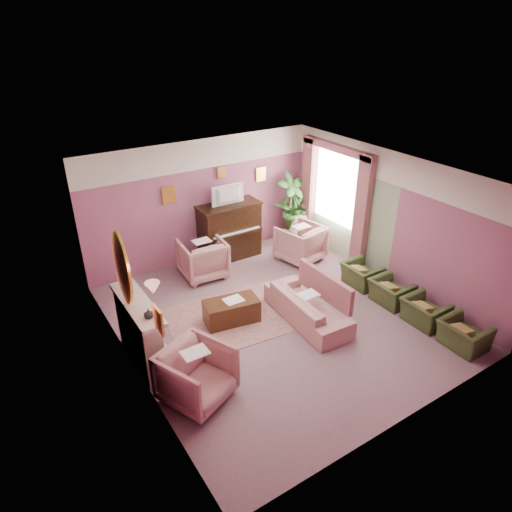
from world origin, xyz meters
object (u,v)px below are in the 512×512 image
television (229,194)px  olive_chair_a (465,331)px  floral_armchair_right (301,241)px  piano (230,232)px  floral_armchair_front (197,373)px  olive_chair_d (362,271)px  side_table (296,227)px  coffee_table (231,311)px  floral_armchair_left (203,256)px  olive_chair_b (425,308)px  olive_chair_c (391,289)px  sofa (308,302)px

television → olive_chair_a: television is taller
floral_armchair_right → piano: bearing=142.1°
piano → television: television is taller
television → floral_armchair_front: bearing=-126.2°
piano → floral_armchair_right: piano is taller
floral_armchair_front → olive_chair_d: size_ratio=1.26×
side_table → piano: bearing=176.8°
floral_armchair_right → side_table: (0.58, 0.91, -0.13)m
olive_chair_a → floral_armchair_front: bearing=162.3°
coffee_table → floral_armchair_left: bearing=79.6°
olive_chair_b → side_table: 4.18m
olive_chair_d → coffee_table: bearing=173.3°
piano → olive_chair_d: 3.16m
side_table → television: bearing=178.3°
olive_chair_a → television: bearing=108.5°
floral_armchair_left → olive_chair_b: size_ratio=1.26×
piano → side_table: 1.92m
floral_armchair_front → olive_chair_c: size_ratio=1.26×
floral_armchair_right → olive_chair_b: 3.29m
olive_chair_c → floral_armchair_left: bearing=131.5°
coffee_table → olive_chair_d: 3.00m
floral_armchair_front → olive_chair_c: 4.38m
floral_armchair_left → side_table: floral_armchair_left is taller
piano → floral_armchair_left: bearing=-153.3°
piano → olive_chair_d: piano is taller
coffee_table → olive_chair_a: (2.98, -2.81, 0.10)m
olive_chair_a → olive_chair_d: (0.00, 2.46, 0.00)m
piano → floral_armchair_right: bearing=-37.9°
television → olive_chair_a: size_ratio=1.06×
coffee_table → floral_armchair_left: 1.86m
coffee_table → sofa: bearing=-30.4°
olive_chair_a → olive_chair_b: 0.82m
olive_chair_b → sofa: bearing=144.0°
coffee_table → floral_armchair_right: bearing=26.2°
television → floral_armchair_right: (1.31, -0.97, -1.12)m
piano → floral_armchair_front: size_ratio=1.46×
coffee_table → olive_chair_b: 3.58m
television → floral_armchair_right: television is taller
piano → floral_armchair_front: piano is taller
floral_armchair_front → olive_chair_c: floral_armchair_front is taller
coffee_table → sofa: size_ratio=0.52×
television → olive_chair_a: 5.48m
floral_armchair_left → floral_armchair_right: same height
floral_armchair_left → side_table: (2.84, 0.37, -0.13)m
floral_armchair_front → olive_chair_a: 4.59m
sofa → floral_armchair_left: (-0.89, 2.53, 0.09)m
television → olive_chair_c: 4.02m
floral_armchair_left → olive_chair_c: 3.99m
sofa → olive_chair_d: bearing=11.8°
olive_chair_b → floral_armchair_left: bearing=124.8°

